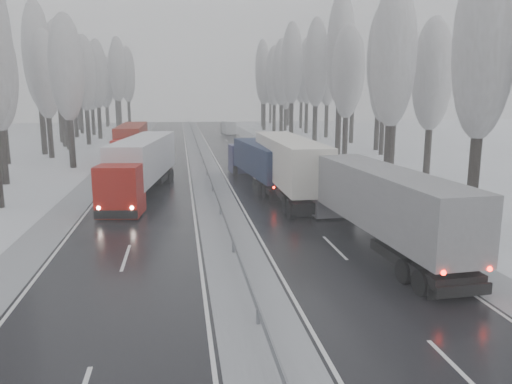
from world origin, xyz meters
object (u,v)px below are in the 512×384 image
object	(u,v)px
truck_cream_box	(286,162)
truck_red_white	(142,163)
truck_red_red	(132,141)
truck_grey_tarp	(376,200)
box_truck_distant	(228,128)
truck_blue_box	(258,160)

from	to	relation	value
truck_cream_box	truck_red_white	bearing A→B (deg)	171.31
truck_cream_box	truck_red_red	xyz separation A→B (m)	(-13.44, 20.48, -0.14)
truck_red_white	truck_red_red	bearing A→B (deg)	105.14
truck_cream_box	truck_red_white	distance (m)	11.12
truck_grey_tarp	truck_cream_box	size ratio (longest dim) A/B	0.92
truck_red_red	truck_red_white	bearing A→B (deg)	-82.52
truck_red_white	truck_grey_tarp	bearing A→B (deg)	-41.64
truck_grey_tarp	truck_red_white	size ratio (longest dim) A/B	0.94
truck_cream_box	box_truck_distant	distance (m)	60.41
truck_cream_box	truck_red_white	world-z (taller)	truck_cream_box
truck_blue_box	truck_red_white	size ratio (longest dim) A/B	0.84
truck_grey_tarp	box_truck_distant	xyz separation A→B (m)	(-0.50, 73.75, -1.17)
truck_grey_tarp	truck_red_red	world-z (taller)	truck_red_red
truck_blue_box	truck_cream_box	xyz separation A→B (m)	(1.36, -5.03, 0.50)
truck_cream_box	truck_red_white	xyz separation A→B (m)	(-10.99, 1.65, -0.08)
truck_cream_box	truck_red_red	world-z (taller)	truck_cream_box
truck_cream_box	box_truck_distant	size ratio (longest dim) A/B	2.62
truck_blue_box	box_truck_distant	bearing A→B (deg)	81.47
truck_grey_tarp	truck_red_white	bearing A→B (deg)	126.92
truck_blue_box	truck_red_white	xyz separation A→B (m)	(-9.63, -3.39, 0.42)
truck_grey_tarp	box_truck_distant	bearing A→B (deg)	86.69
truck_grey_tarp	truck_red_red	size ratio (longest dim) A/B	0.97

